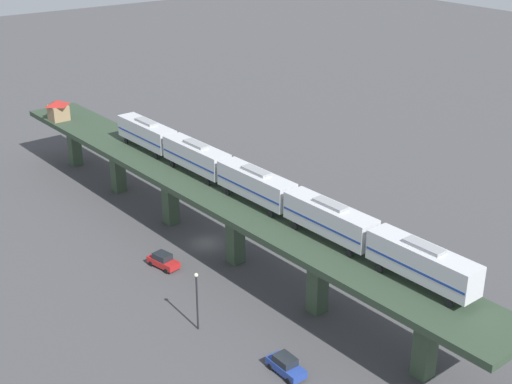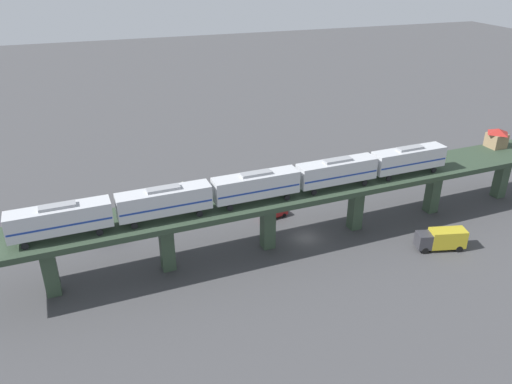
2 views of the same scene
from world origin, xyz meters
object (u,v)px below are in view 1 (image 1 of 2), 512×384
(street_car_blue, at_px, (286,365))
(street_lamp, at_px, (197,296))
(subway_train, at_px, (256,184))
(street_car_red, at_px, (163,261))
(delivery_truck, at_px, (196,177))
(signal_hut, at_px, (58,109))

(street_car_blue, bearing_deg, street_lamp, -76.02)
(subway_train, height_order, street_car_red, subway_train)
(street_car_blue, relative_size, delivery_truck, 0.59)
(street_car_blue, bearing_deg, subway_train, -118.60)
(street_car_blue, xyz_separation_m, delivery_truck, (-17.97, -45.69, 0.82))
(delivery_truck, bearing_deg, street_car_red, 49.04)
(street_car_blue, relative_size, street_lamp, 0.64)
(subway_train, relative_size, street_car_blue, 14.08)
(street_car_blue, height_order, delivery_truck, delivery_truck)
(subway_train, height_order, signal_hut, subway_train)
(delivery_truck, bearing_deg, subway_train, 74.27)
(street_car_blue, bearing_deg, street_car_red, -91.83)
(subway_train, height_order, street_car_blue, subway_train)
(subway_train, xyz_separation_m, street_car_red, (9.74, -6.56, -10.27))
(subway_train, xyz_separation_m, street_lamp, (13.47, 7.69, -7.10))
(subway_train, xyz_separation_m, street_car_blue, (10.57, 19.38, -10.27))
(signal_hut, bearing_deg, delivery_truck, 124.04)
(signal_hut, relative_size, delivery_truck, 0.45)
(street_car_red, relative_size, street_car_blue, 1.06)
(street_car_red, bearing_deg, street_lamp, 75.30)
(subway_train, height_order, delivery_truck, subway_train)
(subway_train, bearing_deg, signal_hut, -82.24)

